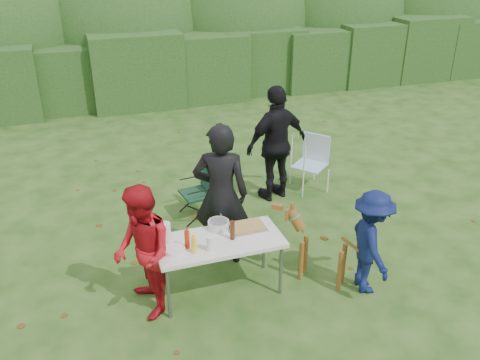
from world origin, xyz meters
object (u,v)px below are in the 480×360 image
object	(u,v)px
paper_towel_roll	(166,233)
person_cook	(221,195)
child	(371,242)
camping_chair	(198,190)
person_black_puffy	(277,144)
lawn_chair	(310,163)
folding_table	(219,244)
beer_bottle	(232,230)
mustard_bottle	(194,245)
dog	(323,249)
ketchup_bottle	(187,239)
person_red_jacket	(143,253)

from	to	relation	value
paper_towel_roll	person_cook	bearing A→B (deg)	32.52
paper_towel_roll	child	bearing A→B (deg)	-15.98
paper_towel_roll	camping_chair	bearing A→B (deg)	64.76
child	camping_chair	xyz separation A→B (m)	(-1.50, 2.40, -0.22)
person_black_puffy	paper_towel_roll	world-z (taller)	person_black_puffy
lawn_chair	child	bearing A→B (deg)	39.46
folding_table	lawn_chair	world-z (taller)	lawn_chair
beer_bottle	camping_chair	bearing A→B (deg)	88.02
person_black_puffy	child	world-z (taller)	person_black_puffy
person_black_puffy	mustard_bottle	xyz separation A→B (m)	(-1.93, -2.25, -0.11)
person_cook	person_black_puffy	distance (m)	1.97
folding_table	person_black_puffy	distance (m)	2.64
dog	mustard_bottle	world-z (taller)	dog
ketchup_bottle	paper_towel_roll	world-z (taller)	paper_towel_roll
folding_table	dog	distance (m)	1.31
lawn_chair	paper_towel_roll	xyz separation A→B (m)	(-2.85, -2.06, 0.41)
lawn_chair	ketchup_bottle	xyz separation A→B (m)	(-2.64, -2.24, 0.39)
person_cook	paper_towel_roll	xyz separation A→B (m)	(-0.82, -0.52, -0.10)
person_black_puffy	camping_chair	size ratio (longest dim) A/B	2.13
mustard_bottle	dog	bearing A→B (deg)	-1.46
person_red_jacket	folding_table	bearing A→B (deg)	88.68
folding_table	camping_chair	world-z (taller)	camping_chair
child	ketchup_bottle	world-z (taller)	child
person_cook	mustard_bottle	bearing A→B (deg)	75.92
person_black_puffy	paper_towel_roll	bearing A→B (deg)	27.97
person_cook	person_black_puffy	world-z (taller)	person_cook
ketchup_bottle	beer_bottle	bearing A→B (deg)	0.86
person_red_jacket	camping_chair	xyz separation A→B (m)	(1.12, 1.93, -0.35)
mustard_bottle	beer_bottle	distance (m)	0.51
camping_chair	folding_table	bearing A→B (deg)	74.76
dog	mustard_bottle	bearing A→B (deg)	41.80
dog	mustard_bottle	size ratio (longest dim) A/B	4.96
dog	person_black_puffy	bearing A→B (deg)	-54.50
dog	beer_bottle	world-z (taller)	beer_bottle
person_cook	folding_table	bearing A→B (deg)	91.42
dog	beer_bottle	distance (m)	1.20
folding_table	person_black_puffy	size ratio (longest dim) A/B	0.79
child	ketchup_bottle	size ratio (longest dim) A/B	6.05
child	paper_towel_roll	size ratio (longest dim) A/B	5.12
ketchup_bottle	beer_bottle	distance (m)	0.54
person_red_jacket	paper_towel_roll	size ratio (longest dim) A/B	6.11
child	mustard_bottle	bearing A→B (deg)	90.28
camping_chair	paper_towel_roll	distance (m)	1.96
mustard_bottle	beer_bottle	world-z (taller)	beer_bottle
child	mustard_bottle	world-z (taller)	child
person_cook	lawn_chair	size ratio (longest dim) A/B	2.09
person_black_puffy	paper_towel_roll	xyz separation A→B (m)	(-2.18, -1.95, -0.08)
dog	ketchup_bottle	distance (m)	1.71
person_red_jacket	mustard_bottle	bearing A→B (deg)	74.79
person_black_puffy	dog	distance (m)	2.36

